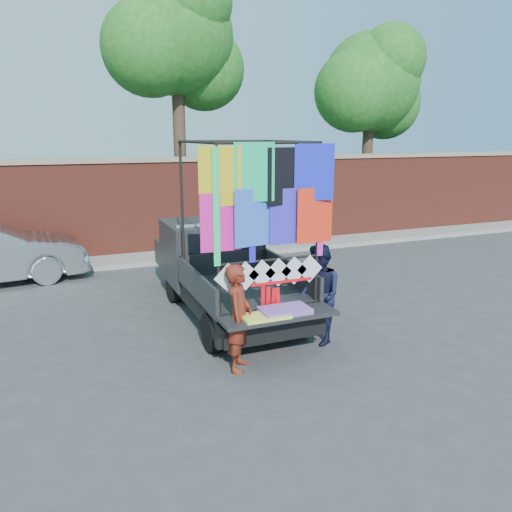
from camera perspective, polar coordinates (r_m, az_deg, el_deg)
name	(u,v)px	position (r m, az deg, el deg)	size (l,w,h in m)	color
ground	(253,353)	(7.61, -0.34, -11.05)	(90.00, 90.00, 0.00)	#38383A
brick_wall	(156,206)	(13.79, -11.32, 5.66)	(30.00, 0.45, 2.61)	maroon
curb	(164,257)	(13.34, -10.49, -0.10)	(30.00, 1.20, 0.12)	gray
tree_mid	(178,42)	(15.18, -8.95, 23.04)	(4.20, 3.30, 7.73)	#38281C
tree_right	(373,86)	(17.77, 13.18, 18.39)	(4.20, 3.30, 6.62)	#38281C
pickup_truck	(218,266)	(9.40, -4.39, -1.16)	(1.96, 4.93, 3.10)	black
woman	(239,318)	(6.87, -1.99, -7.05)	(0.55, 0.36, 1.51)	maroon
man	(319,295)	(7.78, 7.19, -4.39)	(0.76, 0.59, 1.57)	black
streamer_bundle	(275,295)	(7.19, 2.19, -4.51)	(0.95, 0.06, 0.66)	red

